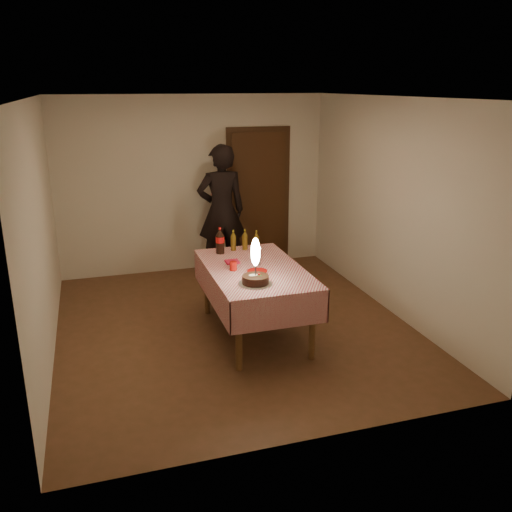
% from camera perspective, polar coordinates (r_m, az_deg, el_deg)
% --- Properties ---
extents(ground, '(4.00, 4.50, 0.01)m').
position_cam_1_polar(ground, '(6.46, -2.33, -7.39)').
color(ground, brown).
rests_on(ground, ground).
extents(room_shell, '(4.04, 4.54, 2.62)m').
position_cam_1_polar(room_shell, '(6.03, -2.39, 7.34)').
color(room_shell, beige).
rests_on(room_shell, ground).
extents(dining_table, '(1.02, 1.72, 0.80)m').
position_cam_1_polar(dining_table, '(6.00, -0.14, -2.20)').
color(dining_table, brown).
rests_on(dining_table, ground).
extents(birthday_cake, '(0.34, 0.34, 0.48)m').
position_cam_1_polar(birthday_cake, '(5.46, -0.05, -1.75)').
color(birthday_cake, white).
rests_on(birthday_cake, dining_table).
extents(red_plate, '(0.22, 0.22, 0.01)m').
position_cam_1_polar(red_plate, '(5.85, 0.12, -1.59)').
color(red_plate, '#AF0F0C').
rests_on(red_plate, dining_table).
extents(red_cup, '(0.08, 0.08, 0.10)m').
position_cam_1_polar(red_cup, '(5.87, -2.41, -1.06)').
color(red_cup, '#A6110B').
rests_on(red_cup, dining_table).
extents(clear_cup, '(0.07, 0.07, 0.09)m').
position_cam_1_polar(clear_cup, '(6.07, 0.18, -0.46)').
color(clear_cup, white).
rests_on(clear_cup, dining_table).
extents(napkin_stack, '(0.15, 0.15, 0.02)m').
position_cam_1_polar(napkin_stack, '(6.14, -2.51, -0.61)').
color(napkin_stack, '#BC1533').
rests_on(napkin_stack, dining_table).
extents(cola_bottle, '(0.10, 0.10, 0.32)m').
position_cam_1_polar(cola_bottle, '(6.45, -3.81, 1.59)').
color(cola_bottle, black).
rests_on(cola_bottle, dining_table).
extents(amber_bottle_left, '(0.06, 0.06, 0.25)m').
position_cam_1_polar(amber_bottle_left, '(6.57, -2.40, 1.60)').
color(amber_bottle_left, '#5C420F').
rests_on(amber_bottle_left, dining_table).
extents(amber_bottle_right, '(0.06, 0.06, 0.25)m').
position_cam_1_polar(amber_bottle_right, '(6.53, 0.05, 1.53)').
color(amber_bottle_right, '#5C420F').
rests_on(amber_bottle_right, dining_table).
extents(amber_bottle_mid, '(0.06, 0.06, 0.25)m').
position_cam_1_polar(amber_bottle_mid, '(6.59, -1.17, 1.67)').
color(amber_bottle_mid, '#5C420F').
rests_on(amber_bottle_mid, dining_table).
extents(photographer, '(0.71, 0.48, 1.93)m').
position_cam_1_polar(photographer, '(7.92, -3.66, 4.76)').
color(photographer, black).
rests_on(photographer, ground).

